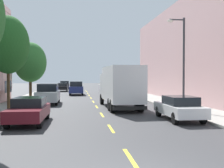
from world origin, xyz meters
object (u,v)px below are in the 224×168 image
parked_wagon_orange (116,88)px  delivery_box_truck (120,85)px  parked_wagon_black (62,87)px  parked_suv_silver (48,94)px  parked_pickup_charcoal (65,85)px  moving_navy_sedan (76,88)px  street_lamp (182,57)px  street_tree_second (8,45)px  street_tree_third (30,62)px  parked_sedan_burgundy (29,110)px  parked_sedan_white (179,107)px

parked_wagon_orange → delivery_box_truck: bearing=-97.2°
parked_wagon_black → parked_suv_silver: parked_suv_silver is taller
parked_wagon_orange → parked_pickup_charcoal: (-8.80, 16.63, 0.02)m
parked_wagon_orange → parked_suv_silver: size_ratio=0.98×
moving_navy_sedan → street_lamp: bearing=-69.3°
street_tree_second → street_tree_third: (0.00, 9.04, -0.73)m
street_lamp → parked_pickup_charcoal: size_ratio=1.26×
parked_pickup_charcoal → parked_sedan_burgundy: (0.04, -44.36, -0.08)m
street_tree_second → street_tree_third: size_ratio=1.12×
parked_sedan_burgundy → street_tree_second: bearing=116.5°
street_tree_second → parked_wagon_orange: 26.19m
parked_wagon_orange → parked_suv_silver: (-8.85, -16.83, 0.18)m
delivery_box_truck → parked_wagon_orange: bearing=82.8°
parked_wagon_black → parked_suv_silver: bearing=-90.2°
street_tree_second → moving_navy_sedan: street_tree_second is taller
street_tree_third → delivery_box_truck: (8.21, -6.69, -2.14)m
street_tree_second → parked_suv_silver: size_ratio=1.39×
street_tree_second → moving_navy_sedan: 20.83m
street_tree_second → delivery_box_truck: bearing=16.0°
delivery_box_truck → parked_suv_silver: delivery_box_truck is taller
parked_wagon_black → moving_navy_sedan: bearing=-76.4°
moving_navy_sedan → parked_suv_silver: bearing=-101.0°
street_lamp → parked_sedan_white: bearing=-113.5°
delivery_box_truck → parked_sedan_white: 7.09m
street_tree_third → parked_wagon_black: street_tree_third is taller
parked_suv_silver → moving_navy_sedan: 13.54m
parked_wagon_black → parked_suv_silver: size_ratio=0.99×
street_tree_second → parked_sedan_white: 12.22m
parked_wagon_black → parked_pickup_charcoal: bearing=90.2°
street_tree_third → street_tree_second: bearing=-90.0°
parked_sedan_white → parked_suv_silver: bearing=128.9°
street_tree_third → moving_navy_sedan: (4.60, 10.91, -3.08)m
parked_sedan_white → parked_wagon_orange: bearing=89.8°
street_tree_third → parked_suv_silver: bearing=-49.7°
street_tree_third → parked_sedan_burgundy: 13.85m
parked_sedan_white → street_lamp: bearing=66.5°
street_tree_third → street_lamp: 15.61m
street_lamp → moving_navy_sedan: bearing=110.7°
parked_wagon_orange → moving_navy_sedan: size_ratio=0.99×
street_tree_second → parked_wagon_orange: bearing=65.2°
parked_pickup_charcoal → parked_wagon_black: bearing=-89.8°
street_tree_third → parked_sedan_white: bearing=-50.8°
parked_pickup_charcoal → street_tree_second: bearing=-93.0°
street_lamp → parked_suv_silver: street_lamp is taller
delivery_box_truck → parked_pickup_charcoal: (-6.14, 37.77, -1.09)m
street_tree_second → parked_suv_silver: street_tree_second is taller
parked_sedan_white → parked_wagon_black: bearing=104.1°
street_tree_third → delivery_box_truck: 10.80m
street_lamp → delivery_box_truck: 5.46m
street_tree_second → parked_wagon_black: 30.60m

